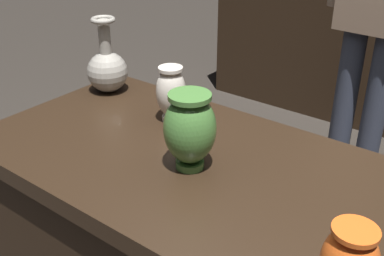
# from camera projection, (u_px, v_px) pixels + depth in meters

# --- Properties ---
(vase_centerpiece) EXTENTS (0.13, 0.13, 0.20)m
(vase_centerpiece) POSITION_uv_depth(u_px,v_px,m) (190.00, 128.00, 1.12)
(vase_centerpiece) COLOR #477A38
(vase_centerpiece) RESTS_ON display_plinth
(vase_tall_behind) EXTENTS (0.09, 0.09, 0.17)m
(vase_tall_behind) POSITION_uv_depth(u_px,v_px,m) (171.00, 92.00, 1.37)
(vase_tall_behind) COLOR silver
(vase_tall_behind) RESTS_ON display_plinth
(vase_right_accent) EXTENTS (0.14, 0.14, 0.25)m
(vase_right_accent) POSITION_uv_depth(u_px,v_px,m) (107.00, 68.00, 1.57)
(vase_right_accent) COLOR gray
(vase_right_accent) RESTS_ON display_plinth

